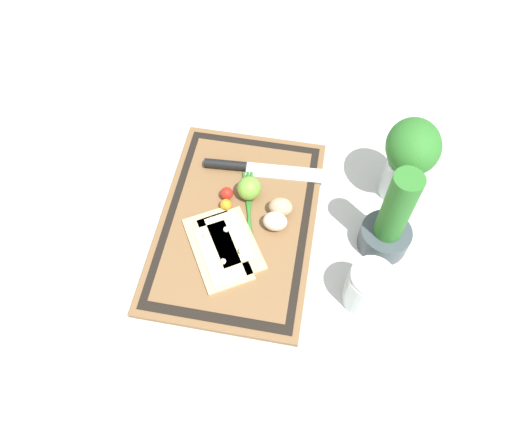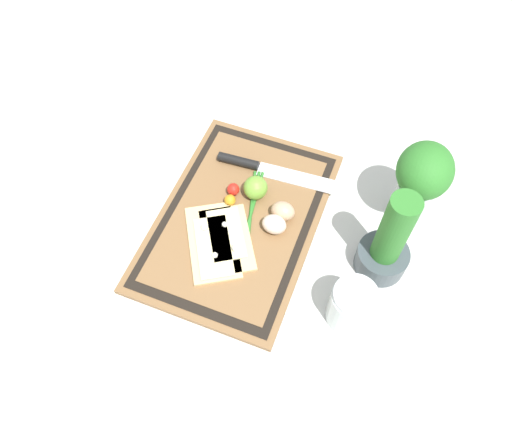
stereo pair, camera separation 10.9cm
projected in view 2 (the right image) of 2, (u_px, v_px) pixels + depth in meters
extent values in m
plane|color=silver|center=(238.00, 221.00, 1.13)|extent=(6.00, 6.00, 0.00)
cube|color=brown|center=(238.00, 220.00, 1.13)|extent=(0.51, 0.35, 0.01)
cube|color=black|center=(238.00, 218.00, 1.12)|extent=(0.48, 0.32, 0.00)
cube|color=brown|center=(238.00, 218.00, 1.12)|extent=(0.44, 0.28, 0.00)
cube|color=#DBBC7F|center=(213.00, 242.00, 1.08)|extent=(0.22, 0.19, 0.01)
cube|color=beige|center=(214.00, 247.00, 1.07)|extent=(0.17, 0.14, 0.00)
sphere|color=silver|center=(205.00, 227.00, 1.09)|extent=(0.02, 0.02, 0.02)
sphere|color=silver|center=(215.00, 255.00, 1.05)|extent=(0.01, 0.01, 0.01)
cube|color=#DBBC7F|center=(227.00, 240.00, 1.08)|extent=(0.20, 0.18, 0.01)
cube|color=beige|center=(226.00, 234.00, 1.09)|extent=(0.15, 0.13, 0.00)
sphere|color=silver|center=(235.00, 248.00, 1.06)|extent=(0.02, 0.02, 0.02)
sphere|color=silver|center=(225.00, 224.00, 1.09)|extent=(0.01, 0.01, 0.01)
cube|color=silver|center=(296.00, 178.00, 1.18)|extent=(0.05, 0.19, 0.00)
cylinder|color=black|center=(238.00, 161.00, 1.19)|extent=(0.03, 0.10, 0.02)
ellipsoid|color=tan|center=(283.00, 211.00, 1.10)|extent=(0.04, 0.05, 0.04)
ellipsoid|color=beige|center=(274.00, 225.00, 1.08)|extent=(0.04, 0.05, 0.04)
sphere|color=#70A838|center=(256.00, 188.00, 1.13)|extent=(0.06, 0.06, 0.06)
sphere|color=red|center=(233.00, 189.00, 1.14)|extent=(0.03, 0.03, 0.03)
sphere|color=orange|center=(230.00, 200.00, 1.13)|extent=(0.03, 0.03, 0.03)
cylinder|color=#2D7528|center=(250.00, 216.00, 1.12)|extent=(0.25, 0.04, 0.01)
cylinder|color=#2D7528|center=(250.00, 216.00, 1.12)|extent=(0.24, 0.06, 0.01)
cylinder|color=#2D7528|center=(250.00, 216.00, 1.12)|extent=(0.24, 0.08, 0.01)
cylinder|color=#3D474C|center=(381.00, 259.00, 1.05)|extent=(0.11, 0.11, 0.06)
cylinder|color=#2D7528|center=(393.00, 233.00, 0.96)|extent=(0.06, 0.06, 0.21)
cylinder|color=silver|center=(351.00, 306.00, 0.97)|extent=(0.09, 0.09, 0.10)
cylinder|color=#D16023|center=(349.00, 312.00, 1.00)|extent=(0.08, 0.08, 0.03)
cylinder|color=silver|center=(356.00, 295.00, 0.92)|extent=(0.09, 0.09, 0.01)
cylinder|color=silver|center=(411.00, 200.00, 1.10)|extent=(0.08, 0.08, 0.11)
ellipsoid|color=#2D7528|center=(425.00, 170.00, 1.01)|extent=(0.13, 0.11, 0.11)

